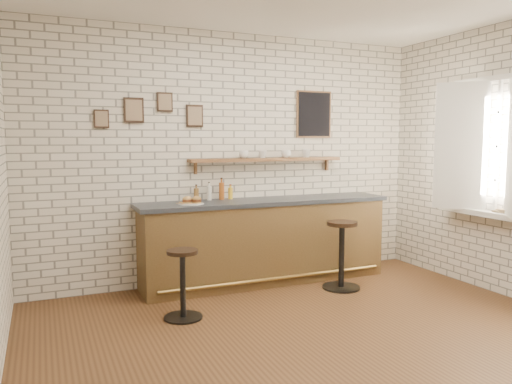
% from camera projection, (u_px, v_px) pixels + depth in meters
% --- Properties ---
extents(ground, '(5.00, 5.00, 0.00)m').
position_uv_depth(ground, '(315.00, 335.00, 4.42)').
color(ground, brown).
rests_on(ground, ground).
extents(bar_counter, '(3.10, 0.65, 1.01)m').
position_uv_depth(bar_counter, '(266.00, 241.00, 6.04)').
color(bar_counter, brown).
rests_on(bar_counter, ground).
extents(sandwich_plate, '(0.28, 0.28, 0.01)m').
position_uv_depth(sandwich_plate, '(191.00, 204.00, 5.54)').
color(sandwich_plate, white).
rests_on(sandwich_plate, bar_counter).
extents(ciabatta_sandwich, '(0.23, 0.17, 0.07)m').
position_uv_depth(ciabatta_sandwich, '(192.00, 200.00, 5.54)').
color(ciabatta_sandwich, tan).
rests_on(ciabatta_sandwich, sandwich_plate).
extents(potato_chips, '(0.26, 0.18, 0.00)m').
position_uv_depth(potato_chips, '(189.00, 203.00, 5.53)').
color(potato_chips, gold).
rests_on(potato_chips, sandwich_plate).
extents(bitters_bottle_brown, '(0.06, 0.06, 0.19)m').
position_uv_depth(bitters_bottle_brown, '(196.00, 194.00, 5.84)').
color(bitters_bottle_brown, brown).
rests_on(bitters_bottle_brown, bar_counter).
extents(bitters_bottle_white, '(0.06, 0.06, 0.22)m').
position_uv_depth(bitters_bottle_white, '(209.00, 193.00, 5.90)').
color(bitters_bottle_white, white).
rests_on(bitters_bottle_white, bar_counter).
extents(bitters_bottle_amber, '(0.06, 0.06, 0.26)m').
position_uv_depth(bitters_bottle_amber, '(222.00, 191.00, 5.96)').
color(bitters_bottle_amber, '#9D4D19').
rests_on(bitters_bottle_amber, bar_counter).
extents(condiment_bottle_yellow, '(0.06, 0.06, 0.18)m').
position_uv_depth(condiment_bottle_yellow, '(230.00, 193.00, 6.01)').
color(condiment_bottle_yellow, yellow).
rests_on(condiment_bottle_yellow, bar_counter).
extents(bar_stool_left, '(0.40, 0.40, 0.68)m').
position_uv_depth(bar_stool_left, '(183.00, 282.00, 4.80)').
color(bar_stool_left, black).
rests_on(bar_stool_left, ground).
extents(bar_stool_right, '(0.46, 0.46, 0.79)m').
position_uv_depth(bar_stool_right, '(342.00, 253.00, 5.77)').
color(bar_stool_right, black).
rests_on(bar_stool_right, ground).
extents(wall_shelf, '(2.00, 0.18, 0.18)m').
position_uv_depth(wall_shelf, '(267.00, 160.00, 6.16)').
color(wall_shelf, brown).
rests_on(wall_shelf, ground).
extents(shelf_cup_a, '(0.16, 0.16, 0.09)m').
position_uv_depth(shelf_cup_a, '(244.00, 154.00, 6.03)').
color(shelf_cup_a, white).
rests_on(shelf_cup_a, wall_shelf).
extents(shelf_cup_b, '(0.14, 0.14, 0.09)m').
position_uv_depth(shelf_cup_b, '(263.00, 154.00, 6.13)').
color(shelf_cup_b, white).
rests_on(shelf_cup_b, wall_shelf).
extents(shelf_cup_c, '(0.15, 0.15, 0.09)m').
position_uv_depth(shelf_cup_c, '(286.00, 154.00, 6.26)').
color(shelf_cup_c, white).
rests_on(shelf_cup_c, wall_shelf).
extents(shelf_cup_d, '(0.13, 0.13, 0.10)m').
position_uv_depth(shelf_cup_d, '(306.00, 153.00, 6.37)').
color(shelf_cup_d, white).
rests_on(shelf_cup_d, wall_shelf).
extents(back_wall_decor, '(2.96, 0.02, 0.56)m').
position_uv_depth(back_wall_decor, '(252.00, 113.00, 6.11)').
color(back_wall_decor, black).
rests_on(back_wall_decor, ground).
extents(window_sill, '(0.20, 1.35, 0.06)m').
position_uv_depth(window_sill, '(490.00, 214.00, 5.55)').
color(window_sill, white).
rests_on(window_sill, ground).
extents(casement_window, '(0.40, 1.30, 1.56)m').
position_uv_depth(casement_window, '(490.00, 146.00, 5.46)').
color(casement_window, white).
rests_on(casement_window, ground).
extents(book_lower, '(0.20, 0.25, 0.02)m').
position_uv_depth(book_lower, '(501.00, 212.00, 5.40)').
color(book_lower, tan).
rests_on(book_lower, window_sill).
extents(book_upper, '(0.20, 0.25, 0.02)m').
position_uv_depth(book_upper, '(503.00, 211.00, 5.37)').
color(book_upper, tan).
rests_on(book_upper, book_lower).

